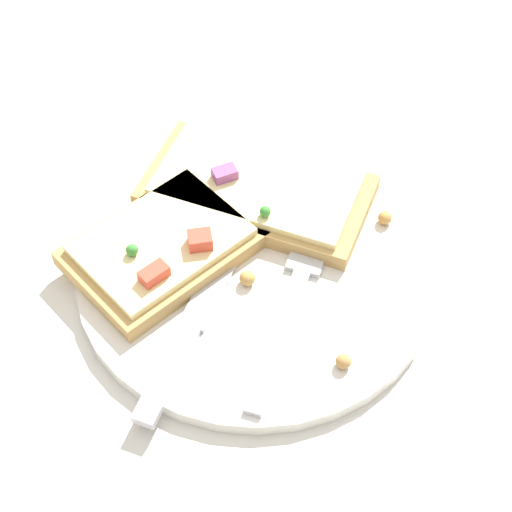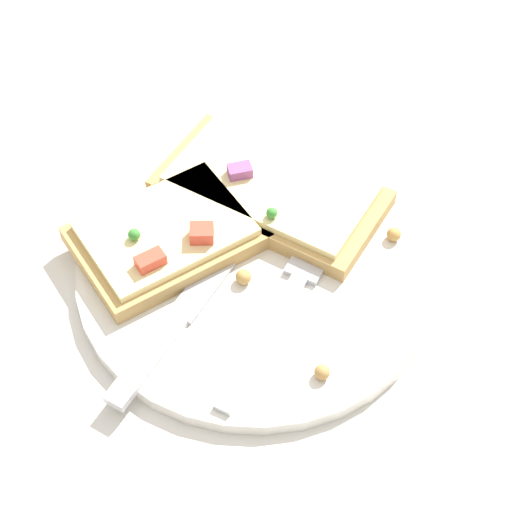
% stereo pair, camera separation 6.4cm
% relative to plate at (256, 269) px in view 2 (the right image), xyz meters
% --- Properties ---
extents(ground_plane, '(4.00, 4.00, 0.00)m').
position_rel_plate_xyz_m(ground_plane, '(0.00, 0.00, -0.01)').
color(ground_plane, beige).
extents(plate, '(0.27, 0.27, 0.01)m').
position_rel_plate_xyz_m(plate, '(0.00, 0.00, 0.00)').
color(plate, silver).
rests_on(plate, ground).
extents(fork, '(0.14, 0.17, 0.01)m').
position_rel_plate_xyz_m(fork, '(0.04, 0.01, 0.01)').
color(fork, '#B7B7BC').
rests_on(fork, plate).
extents(knife, '(0.14, 0.18, 0.01)m').
position_rel_plate_xyz_m(knife, '(0.02, -0.06, 0.01)').
color(knife, '#B7B7BC').
rests_on(knife, plate).
extents(pizza_slice_main, '(0.20, 0.18, 0.03)m').
position_rel_plate_xyz_m(pizza_slice_main, '(-0.06, 0.04, 0.02)').
color(pizza_slice_main, tan).
rests_on(pizza_slice_main, plate).
extents(pizza_slice_corner, '(0.11, 0.15, 0.03)m').
position_rel_plate_xyz_m(pizza_slice_corner, '(-0.05, -0.05, 0.02)').
color(pizza_slice_corner, tan).
rests_on(pizza_slice_corner, plate).
extents(crumb_scatter, '(0.15, 0.13, 0.01)m').
position_rel_plate_xyz_m(crumb_scatter, '(0.04, 0.02, 0.01)').
color(crumb_scatter, tan).
rests_on(crumb_scatter, plate).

